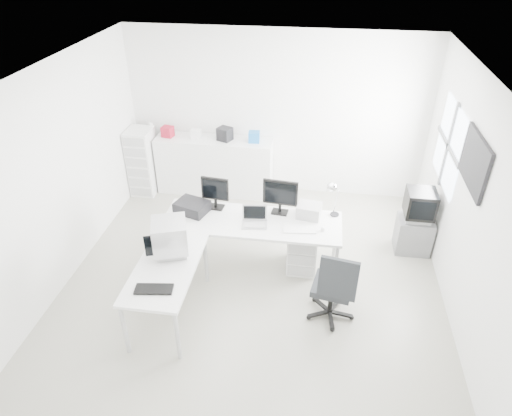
# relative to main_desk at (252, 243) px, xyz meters

# --- Properties ---
(floor) EXTENTS (5.00, 5.00, 0.01)m
(floor) POSITION_rel_main_desk_xyz_m (0.07, -0.27, -0.38)
(floor) COLOR beige
(floor) RESTS_ON ground
(ceiling) EXTENTS (5.00, 5.00, 0.01)m
(ceiling) POSITION_rel_main_desk_xyz_m (0.07, -0.27, 2.42)
(ceiling) COLOR white
(ceiling) RESTS_ON back_wall
(back_wall) EXTENTS (5.00, 0.02, 2.80)m
(back_wall) POSITION_rel_main_desk_xyz_m (0.07, 2.23, 1.02)
(back_wall) COLOR white
(back_wall) RESTS_ON floor
(left_wall) EXTENTS (0.02, 5.00, 2.80)m
(left_wall) POSITION_rel_main_desk_xyz_m (-2.43, -0.27, 1.02)
(left_wall) COLOR white
(left_wall) RESTS_ON floor
(right_wall) EXTENTS (0.02, 5.00, 2.80)m
(right_wall) POSITION_rel_main_desk_xyz_m (2.57, -0.27, 1.02)
(right_wall) COLOR white
(right_wall) RESTS_ON floor
(window) EXTENTS (0.02, 1.20, 1.10)m
(window) POSITION_rel_main_desk_xyz_m (2.55, 0.93, 1.23)
(window) COLOR white
(window) RESTS_ON right_wall
(wall_picture) EXTENTS (0.04, 0.90, 0.60)m
(wall_picture) POSITION_rel_main_desk_xyz_m (2.54, -0.17, 1.52)
(wall_picture) COLOR black
(wall_picture) RESTS_ON right_wall
(main_desk) EXTENTS (2.40, 0.80, 0.75)m
(main_desk) POSITION_rel_main_desk_xyz_m (0.00, 0.00, 0.00)
(main_desk) COLOR white
(main_desk) RESTS_ON floor
(side_desk) EXTENTS (0.70, 1.40, 0.75)m
(side_desk) POSITION_rel_main_desk_xyz_m (-0.85, -1.10, 0.00)
(side_desk) COLOR white
(side_desk) RESTS_ON floor
(drawer_pedestal) EXTENTS (0.40, 0.50, 0.60)m
(drawer_pedestal) POSITION_rel_main_desk_xyz_m (0.70, 0.05, -0.08)
(drawer_pedestal) COLOR white
(drawer_pedestal) RESTS_ON floor
(inkjet_printer) EXTENTS (0.51, 0.45, 0.15)m
(inkjet_printer) POSITION_rel_main_desk_xyz_m (-0.85, 0.10, 0.45)
(inkjet_printer) COLOR black
(inkjet_printer) RESTS_ON main_desk
(lcd_monitor_small) EXTENTS (0.41, 0.26, 0.49)m
(lcd_monitor_small) POSITION_rel_main_desk_xyz_m (-0.55, 0.25, 0.62)
(lcd_monitor_small) COLOR black
(lcd_monitor_small) RESTS_ON main_desk
(lcd_monitor_large) EXTENTS (0.49, 0.24, 0.49)m
(lcd_monitor_large) POSITION_rel_main_desk_xyz_m (0.35, 0.25, 0.62)
(lcd_monitor_large) COLOR black
(lcd_monitor_large) RESTS_ON main_desk
(laptop) EXTENTS (0.34, 0.35, 0.20)m
(laptop) POSITION_rel_main_desk_xyz_m (0.05, -0.10, 0.48)
(laptop) COLOR #B7B7BA
(laptop) RESTS_ON main_desk
(white_keyboard) EXTENTS (0.43, 0.18, 0.02)m
(white_keyboard) POSITION_rel_main_desk_xyz_m (0.65, -0.15, 0.38)
(white_keyboard) COLOR white
(white_keyboard) RESTS_ON main_desk
(white_mouse) EXTENTS (0.06, 0.06, 0.06)m
(white_mouse) POSITION_rel_main_desk_xyz_m (0.95, -0.10, 0.41)
(white_mouse) COLOR white
(white_mouse) RESTS_ON main_desk
(laser_printer) EXTENTS (0.35, 0.31, 0.18)m
(laser_printer) POSITION_rel_main_desk_xyz_m (0.75, 0.22, 0.47)
(laser_printer) COLOR #A8A8A8
(laser_printer) RESTS_ON main_desk
(desk_lamp) EXTENTS (0.21, 0.21, 0.50)m
(desk_lamp) POSITION_rel_main_desk_xyz_m (1.10, 0.30, 0.62)
(desk_lamp) COLOR silver
(desk_lamp) RESTS_ON main_desk
(crt_monitor) EXTENTS (0.54, 0.54, 0.49)m
(crt_monitor) POSITION_rel_main_desk_xyz_m (-0.85, -0.85, 0.62)
(crt_monitor) COLOR #B7B7BA
(crt_monitor) RESTS_ON side_desk
(black_keyboard) EXTENTS (0.43, 0.22, 0.03)m
(black_keyboard) POSITION_rel_main_desk_xyz_m (-0.85, -1.50, 0.39)
(black_keyboard) COLOR black
(black_keyboard) RESTS_ON side_desk
(office_chair) EXTENTS (0.69, 0.69, 1.04)m
(office_chair) POSITION_rel_main_desk_xyz_m (1.10, -0.83, 0.14)
(office_chair) COLOR #27292C
(office_chair) RESTS_ON floor
(tv_cabinet) EXTENTS (0.50, 0.41, 0.54)m
(tv_cabinet) POSITION_rel_main_desk_xyz_m (2.29, 0.69, -0.10)
(tv_cabinet) COLOR slate
(tv_cabinet) RESTS_ON floor
(crt_tv) EXTENTS (0.50, 0.48, 0.45)m
(crt_tv) POSITION_rel_main_desk_xyz_m (2.29, 0.69, 0.39)
(crt_tv) COLOR black
(crt_tv) RESTS_ON tv_cabinet
(sideboard) EXTENTS (2.01, 0.50, 1.01)m
(sideboard) POSITION_rel_main_desk_xyz_m (-0.97, 1.97, 0.13)
(sideboard) COLOR white
(sideboard) RESTS_ON floor
(clutter_box_a) EXTENTS (0.21, 0.20, 0.18)m
(clutter_box_a) POSITION_rel_main_desk_xyz_m (-1.77, 1.97, 0.72)
(clutter_box_a) COLOR #A6172D
(clutter_box_a) RESTS_ON sideboard
(clutter_box_b) EXTENTS (0.16, 0.14, 0.16)m
(clutter_box_b) POSITION_rel_main_desk_xyz_m (-1.27, 1.97, 0.71)
(clutter_box_b) COLOR white
(clutter_box_b) RESTS_ON sideboard
(clutter_box_c) EXTENTS (0.28, 0.27, 0.22)m
(clutter_box_c) POSITION_rel_main_desk_xyz_m (-0.77, 1.97, 0.74)
(clutter_box_c) COLOR black
(clutter_box_c) RESTS_ON sideboard
(clutter_box_d) EXTENTS (0.19, 0.17, 0.18)m
(clutter_box_d) POSITION_rel_main_desk_xyz_m (-0.27, 1.97, 0.72)
(clutter_box_d) COLOR #1966B5
(clutter_box_d) RESTS_ON sideboard
(clutter_bottle) EXTENTS (0.07, 0.07, 0.22)m
(clutter_bottle) POSITION_rel_main_desk_xyz_m (-2.07, 2.01, 0.74)
(clutter_bottle) COLOR white
(clutter_bottle) RESTS_ON sideboard
(filing_cabinet) EXTENTS (0.41, 0.49, 1.18)m
(filing_cabinet) POSITION_rel_main_desk_xyz_m (-2.21, 1.77, 0.22)
(filing_cabinet) COLOR white
(filing_cabinet) RESTS_ON floor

